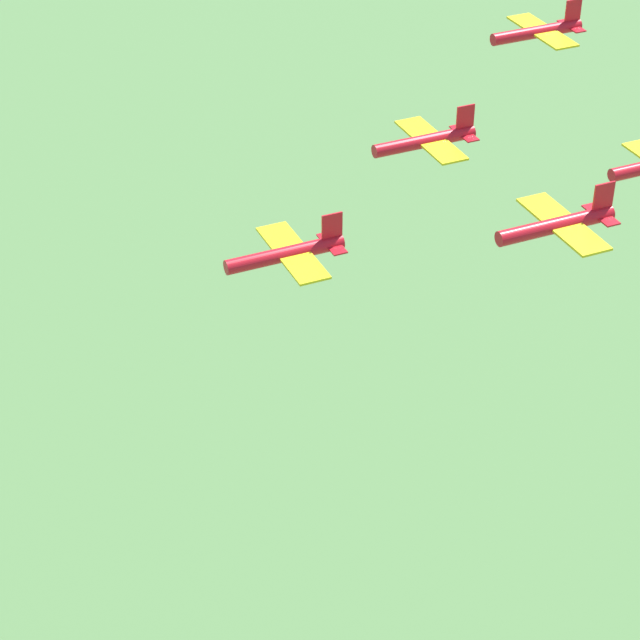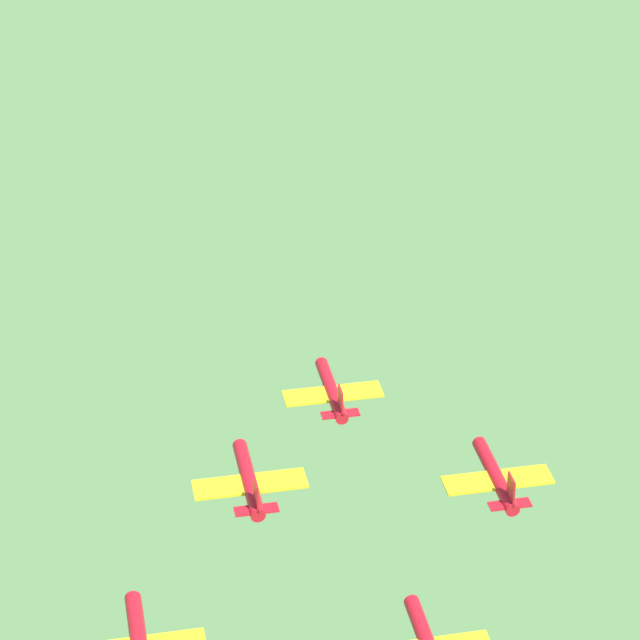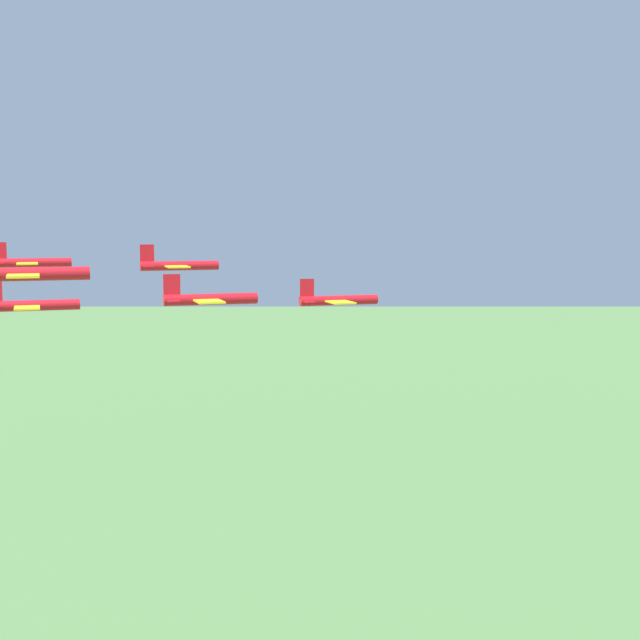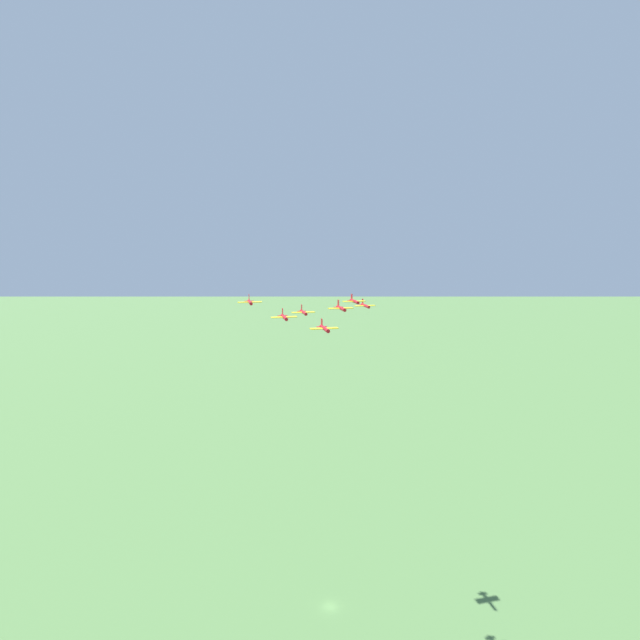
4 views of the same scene
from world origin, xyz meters
name	(u,v)px [view 3 (image 3 of 4)]	position (x,y,z in m)	size (l,w,h in m)	color
jet_0	(336,300)	(-1.01, 5.18, 86.68)	(7.02, 7.01, 2.72)	red
jet_1	(177,265)	(3.33, -11.10, 89.96)	(7.02, 7.01, 2.72)	red
jet_2	(207,299)	(15.33, 1.07, 87.88)	(7.02, 7.01, 2.72)	red
jet_3	(30,262)	(7.68, -27.39, 90.11)	(7.02, 7.01, 2.72)	red
jet_4	(30,305)	(19.68, -15.22, 86.99)	(7.02, 7.01, 2.72)	red
jet_5	(27,274)	(31.68, -3.04, 90.77)	(7.02, 7.01, 2.72)	red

